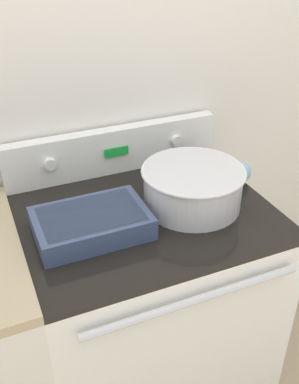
# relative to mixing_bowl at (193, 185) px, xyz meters

# --- Properties ---
(kitchen_wall) EXTENTS (8.00, 0.05, 2.50)m
(kitchen_wall) POSITION_rel_mixing_bowl_xyz_m (-0.15, 0.38, 0.26)
(kitchen_wall) COLOR silver
(kitchen_wall) RESTS_ON ground_plane
(stove_range) EXTENTS (0.80, 0.68, 0.91)m
(stove_range) POSITION_rel_mixing_bowl_xyz_m (-0.15, 0.02, -0.53)
(stove_range) COLOR white
(stove_range) RESTS_ON ground_plane
(control_panel) EXTENTS (0.80, 0.07, 0.17)m
(control_panel) POSITION_rel_mixing_bowl_xyz_m (-0.15, 0.32, 0.01)
(control_panel) COLOR white
(control_panel) RESTS_ON stove_range
(mixing_bowl) EXTENTS (0.34, 0.34, 0.13)m
(mixing_bowl) POSITION_rel_mixing_bowl_xyz_m (0.00, 0.00, 0.00)
(mixing_bowl) COLOR silver
(mixing_bowl) RESTS_ON stove_range
(casserole_dish) EXTENTS (0.34, 0.22, 0.07)m
(casserole_dish) POSITION_rel_mixing_bowl_xyz_m (-0.35, -0.02, -0.04)
(casserole_dish) COLOR #38476B
(casserole_dish) RESTS_ON stove_range
(ladle) EXTENTS (0.08, 0.26, 0.08)m
(ladle) POSITION_rel_mixing_bowl_xyz_m (0.23, 0.08, -0.04)
(ladle) COLOR #7AB2C6
(ladle) RESTS_ON stove_range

